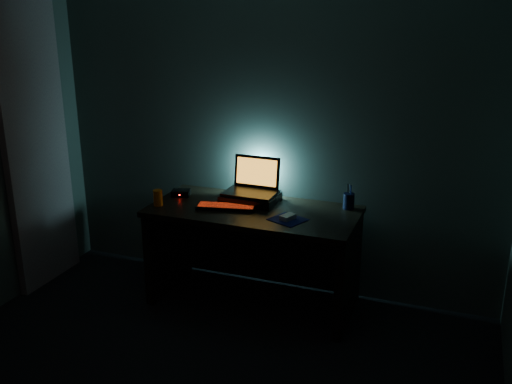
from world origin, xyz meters
TOP-DOWN VIEW (x-y plane):
  - room at (0.00, 0.00)m, footprint 3.50×4.00m
  - desk at (0.00, 1.67)m, footprint 1.50×0.70m
  - curtain at (-1.71, 1.42)m, footprint 0.06×0.65m
  - riser at (-0.08, 1.76)m, footprint 0.41×0.31m
  - laptop at (-0.08, 1.82)m, footprint 0.38×0.29m
  - keyboard at (-0.19, 1.56)m, footprint 0.44×0.22m
  - mousepad at (0.30, 1.50)m, footprint 0.28×0.27m
  - mouse at (0.30, 1.50)m, footprint 0.10×0.12m
  - pen_cup at (0.64, 1.87)m, footprint 0.10×0.10m
  - juice_glass at (-0.68, 1.45)m, footprint 0.07×0.07m
  - router at (-0.63, 1.71)m, footprint 0.16×0.14m

SIDE VIEW (x-z plane):
  - desk at x=0.00m, z-range 0.12..0.87m
  - mousepad at x=0.30m, z-range 0.75..0.75m
  - keyboard at x=-0.19m, z-range 0.75..0.78m
  - mouse at x=0.30m, z-range 0.75..0.79m
  - router at x=-0.63m, z-range 0.75..0.80m
  - riser at x=-0.08m, z-range 0.75..0.81m
  - pen_cup at x=0.64m, z-range 0.75..0.86m
  - juice_glass at x=-0.68m, z-range 0.75..0.87m
  - laptop at x=-0.08m, z-range 0.74..1.00m
  - curtain at x=-1.71m, z-range 0.00..2.30m
  - room at x=0.00m, z-range 0.00..2.50m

